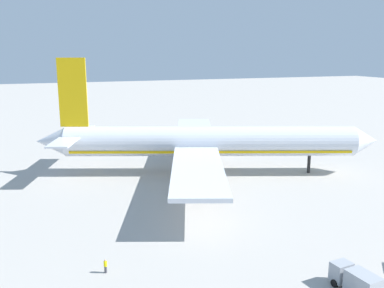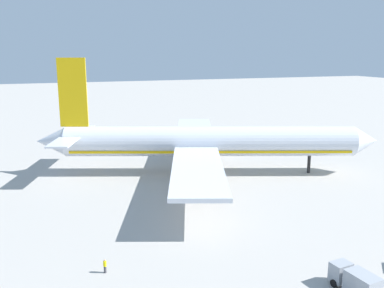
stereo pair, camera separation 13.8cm
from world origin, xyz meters
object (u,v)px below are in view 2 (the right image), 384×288
at_px(service_truck_1, 355,280).
at_px(traffic_cone_0, 303,142).
at_px(airliner, 204,142).
at_px(ground_worker_0, 105,266).

height_order(service_truck_1, traffic_cone_0, service_truck_1).
xyz_separation_m(airliner, ground_worker_0, (-27.12, -36.10, -6.17)).
bearing_deg(traffic_cone_0, airliner, -154.16).
xyz_separation_m(airliner, service_truck_1, (-1.67, -50.01, -5.50)).
xyz_separation_m(service_truck_1, ground_worker_0, (-25.45, 13.91, -0.67)).
distance_m(airliner, ground_worker_0, 45.57).
relative_size(airliner, ground_worker_0, 41.07).
relative_size(airliner, service_truck_1, 12.09).
bearing_deg(traffic_cone_0, service_truck_1, -120.40).
relative_size(airliner, traffic_cone_0, 131.47).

